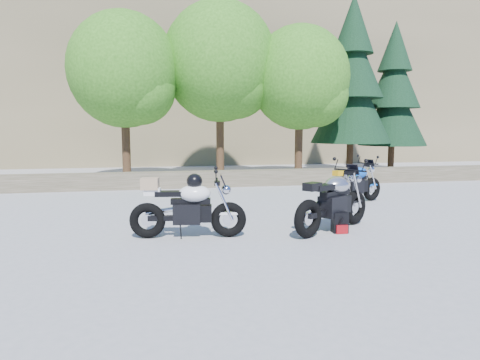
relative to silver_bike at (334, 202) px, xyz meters
name	(u,v)px	position (x,y,z in m)	size (l,w,h in m)	color
ground	(240,225)	(-1.57, 0.75, -0.53)	(90.00, 90.00, 0.00)	gray
stone_wall	(206,179)	(-1.57, 6.25, -0.28)	(22.00, 0.55, 0.50)	brown
hillside	(208,59)	(1.43, 28.75, 6.97)	(80.00, 30.00, 15.00)	brown
tree_decid_left	(127,74)	(-3.96, 7.88, 3.11)	(3.67, 3.67, 5.62)	#382314
tree_decid_mid	(223,66)	(-0.66, 8.28, 3.51)	(4.08, 4.08, 6.24)	#382314
tree_decid_right	(303,82)	(2.14, 7.68, 2.97)	(3.54, 3.54, 5.41)	#382314
conifer_near	(352,82)	(4.63, 8.95, 3.15)	(3.17, 3.17, 7.06)	#382314
conifer_far	(394,94)	(6.83, 9.55, 2.74)	(2.82, 2.82, 6.27)	#382314
silver_bike	(334,202)	(0.00, 0.00, 0.00)	(1.90, 1.31, 1.08)	black
white_bike	(187,206)	(-2.63, 0.02, 0.01)	(1.97, 0.62, 1.09)	black
blue_bike	(355,184)	(1.68, 2.55, -0.05)	(1.84, 0.96, 0.98)	black
backpack	(340,223)	(0.05, -0.17, -0.35)	(0.28, 0.24, 0.36)	black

